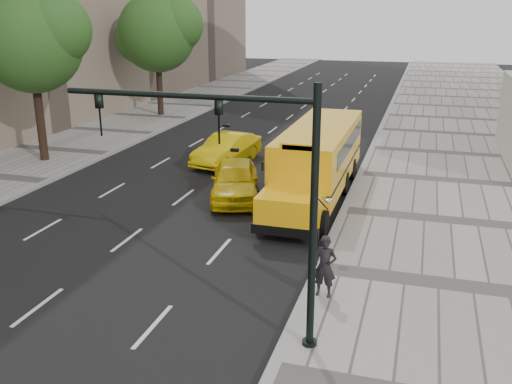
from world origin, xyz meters
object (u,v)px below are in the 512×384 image
(taxi_near, at_px, (235,180))
(traffic_signal, at_px, (253,183))
(tree_b, at_px, (33,41))
(tree_c, at_px, (158,32))
(taxi_far, at_px, (227,149))
(pedestrian, at_px, (325,267))
(school_bus, at_px, (319,155))

(taxi_near, bearing_deg, traffic_signal, -85.99)
(tree_b, bearing_deg, traffic_signal, -40.34)
(tree_c, bearing_deg, traffic_signal, -60.40)
(tree_b, height_order, taxi_near, tree_b)
(traffic_signal, bearing_deg, tree_b, 139.66)
(taxi_far, height_order, pedestrian, pedestrian)
(taxi_far, relative_size, pedestrian, 2.67)
(school_bus, height_order, taxi_far, school_bus)
(tree_c, height_order, traffic_signal, tree_c)
(tree_b, relative_size, traffic_signal, 1.38)
(pedestrian, bearing_deg, tree_b, 151.48)
(school_bus, bearing_deg, traffic_signal, -86.71)
(tree_c, bearing_deg, taxi_near, -55.72)
(school_bus, distance_m, traffic_signal, 12.29)
(tree_c, bearing_deg, school_bus, -45.92)
(school_bus, distance_m, pedestrian, 9.76)
(school_bus, bearing_deg, tree_b, 175.40)
(tree_c, relative_size, taxi_near, 1.84)
(pedestrian, xyz_separation_m, traffic_signal, (-1.30, -2.52, 3.05))
(taxi_near, distance_m, pedestrian, 9.52)
(pedestrian, bearing_deg, taxi_near, 127.73)
(taxi_near, height_order, taxi_far, taxi_near)
(tree_b, bearing_deg, tree_c, 89.96)
(taxi_far, bearing_deg, school_bus, -21.77)
(taxi_far, bearing_deg, traffic_signal, -56.20)
(tree_c, relative_size, pedestrian, 5.03)
(taxi_near, relative_size, taxi_far, 1.02)
(tree_b, bearing_deg, taxi_far, 15.32)
(taxi_near, distance_m, taxi_far, 5.83)
(tree_b, bearing_deg, taxi_near, -13.65)
(taxi_far, distance_m, pedestrian, 15.29)
(tree_b, distance_m, tree_c, 14.18)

